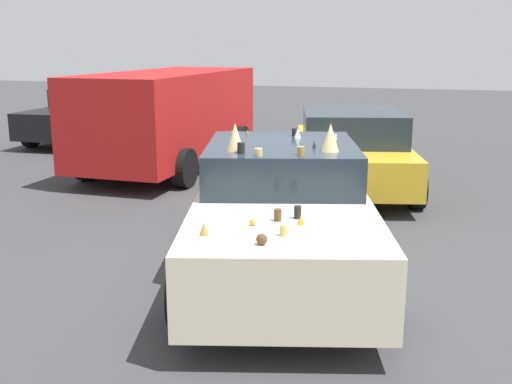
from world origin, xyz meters
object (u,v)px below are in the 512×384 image
(art_car_decorated, at_px, (281,209))
(parked_sedan_far_right, at_px, (91,113))
(parked_sedan_behind_right, at_px, (351,150))
(parked_van_behind_left, at_px, (170,114))

(art_car_decorated, distance_m, parked_sedan_far_right, 10.83)
(parked_sedan_far_right, bearing_deg, art_car_decorated, 40.32)
(art_car_decorated, bearing_deg, parked_sedan_behind_right, 162.16)
(parked_van_behind_left, relative_size, parked_sedan_behind_right, 1.17)
(parked_sedan_behind_right, bearing_deg, parked_sedan_far_right, 49.44)
(art_car_decorated, xyz_separation_m, parked_van_behind_left, (5.03, 3.68, 0.41))
(parked_van_behind_left, bearing_deg, parked_sedan_behind_right, -102.22)
(art_car_decorated, relative_size, parked_sedan_behind_right, 1.11)
(parked_sedan_behind_right, distance_m, parked_sedan_far_right, 8.44)
(art_car_decorated, relative_size, parked_van_behind_left, 0.95)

